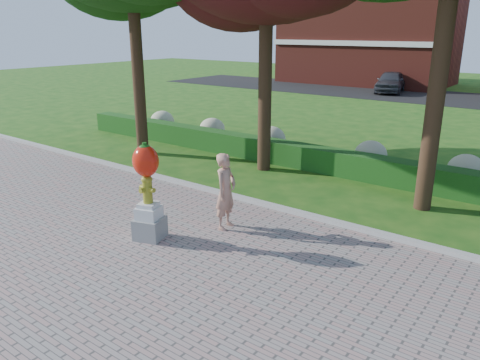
{
  "coord_description": "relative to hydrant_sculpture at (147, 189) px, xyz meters",
  "views": [
    {
      "loc": [
        6.63,
        -6.89,
        4.62
      ],
      "look_at": [
        0.72,
        1.0,
        1.43
      ],
      "focal_mm": 35.0,
      "sensor_mm": 36.0,
      "label": 1
    }
  ],
  "objects": [
    {
      "name": "ground",
      "position": [
        0.9,
        0.27,
        -1.23
      ],
      "size": [
        100.0,
        100.0,
        0.0
      ],
      "primitive_type": "plane",
      "color": "#194E13",
      "rests_on": "ground"
    },
    {
      "name": "walkway",
      "position": [
        0.9,
        -3.73,
        -1.21
      ],
      "size": [
        40.0,
        14.0,
        0.04
      ],
      "primitive_type": "cube",
      "color": "gray",
      "rests_on": "ground"
    },
    {
      "name": "curb",
      "position": [
        0.9,
        3.27,
        -1.16
      ],
      "size": [
        40.0,
        0.18,
        0.15
      ],
      "primitive_type": "cube",
      "color": "#ADADA5",
      "rests_on": "ground"
    },
    {
      "name": "lawn_hedge",
      "position": [
        0.9,
        7.27,
        -0.83
      ],
      "size": [
        24.0,
        0.7,
        0.8
      ],
      "primitive_type": "cube",
      "color": "#164513",
      "rests_on": "ground"
    },
    {
      "name": "hydrangea_row",
      "position": [
        1.48,
        8.27,
        -0.68
      ],
      "size": [
        20.1,
        1.1,
        0.99
      ],
      "color": "beige",
      "rests_on": "ground"
    },
    {
      "name": "street",
      "position": [
        0.9,
        28.27,
        -1.22
      ],
      "size": [
        50.0,
        8.0,
        0.02
      ],
      "primitive_type": "cube",
      "color": "black",
      "rests_on": "ground"
    },
    {
      "name": "building_left",
      "position": [
        -9.1,
        34.27,
        2.27
      ],
      "size": [
        14.0,
        8.0,
        7.0
      ],
      "primitive_type": "cube",
      "color": "maroon",
      "rests_on": "ground"
    },
    {
      "name": "hydrant_sculpture",
      "position": [
        0.0,
        0.0,
        0.0
      ],
      "size": [
        0.77,
        0.77,
        2.25
      ],
      "rotation": [
        0.0,
        0.0,
        0.32
      ],
      "color": "gray",
      "rests_on": "walkway"
    },
    {
      "name": "woman",
      "position": [
        1.02,
        1.52,
        -0.27
      ],
      "size": [
        0.54,
        0.73,
        1.85
      ],
      "primitive_type": "imported",
      "rotation": [
        0.0,
        0.0,
        1.72
      ],
      "color": "tan",
      "rests_on": "walkway"
    },
    {
      "name": "parked_car",
      "position": [
        -4.84,
        28.86,
        -0.41
      ],
      "size": [
        2.84,
        4.98,
        1.6
      ],
      "primitive_type": "imported",
      "rotation": [
        0.0,
        0.0,
        0.22
      ],
      "color": "#3D3F44",
      "rests_on": "street"
    }
  ]
}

